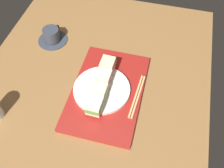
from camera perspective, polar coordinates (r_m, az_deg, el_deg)
name	(u,v)px	position (r cm, az deg, el deg)	size (l,w,h in cm)	color
ground_plane	(87,99)	(107.55, -5.59, -3.48)	(140.00, 100.00, 3.00)	brown
serving_tray	(107,91)	(106.23, -1.08, -1.69)	(44.70, 28.91, 2.09)	maroon
sandwich_plate	(102,89)	(104.68, -2.33, -1.23)	(23.59, 23.59, 1.52)	silver
sandwich_nearmost	(95,105)	(96.53, -3.97, -4.85)	(7.04, 5.99, 5.46)	#EFE5C1
sandwich_inner_near	(99,91)	(100.11, -2.90, -1.68)	(7.11, 5.83, 5.15)	beige
sandwich_inner_far	(104,78)	(103.80, -1.91, 1.34)	(7.17, 5.85, 5.38)	beige
sandwich_farmost	(108,66)	(107.72, -0.99, 4.18)	(7.09, 6.20, 5.77)	beige
chopsticks_pair	(137,96)	(103.77, 5.67, -2.71)	(21.46, 3.18, 0.70)	tan
coffee_cup	(52,36)	(128.82, -13.38, 10.54)	(14.46, 14.46, 6.99)	#333842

